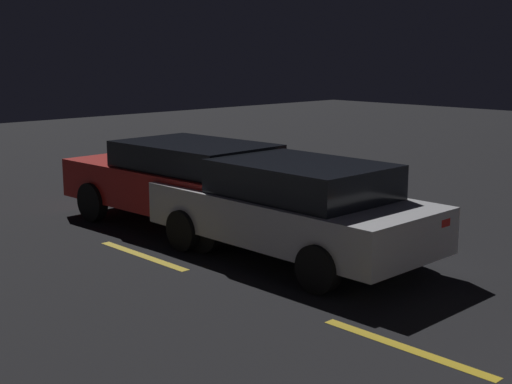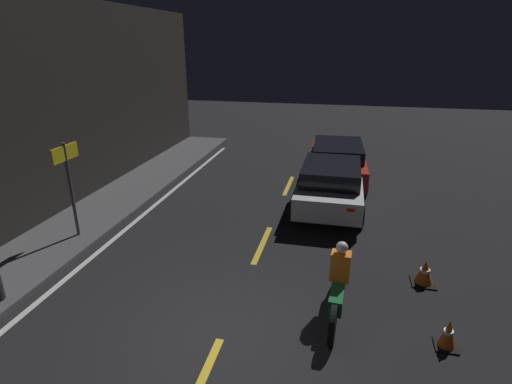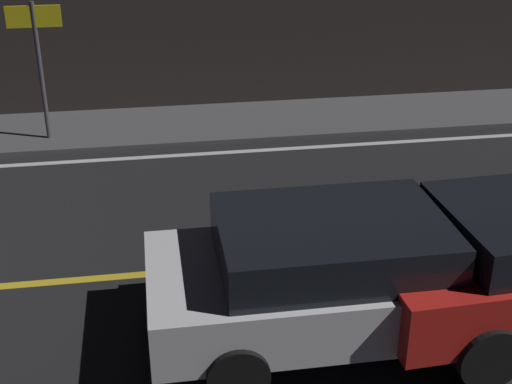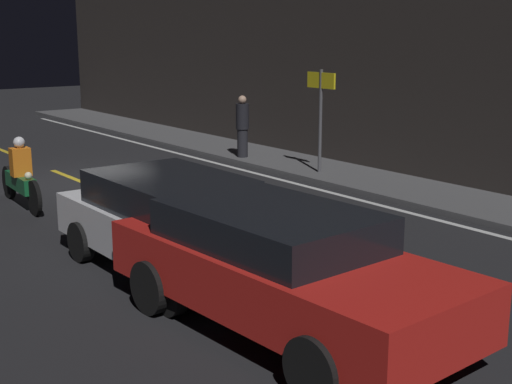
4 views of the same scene
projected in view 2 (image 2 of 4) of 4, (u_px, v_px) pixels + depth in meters
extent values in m
plane|color=black|center=(220.00, 339.00, 6.83)|extent=(56.00, 56.00, 0.00)
cube|color=gold|center=(262.00, 244.00, 10.02)|extent=(2.00, 0.14, 0.01)
cube|color=gold|center=(289.00, 185.00, 14.13)|extent=(2.00, 0.14, 0.01)
cube|color=silver|center=(30.00, 308.00, 7.61)|extent=(25.20, 0.14, 0.01)
cube|color=silver|center=(331.00, 186.00, 12.23)|extent=(4.25, 1.85, 0.61)
cube|color=black|center=(331.00, 172.00, 11.85)|extent=(2.34, 1.66, 0.47)
cube|color=red|center=(304.00, 206.00, 10.39)|extent=(0.06, 0.20, 0.10)
cube|color=red|center=(351.00, 210.00, 10.14)|extent=(0.06, 0.20, 0.10)
cylinder|color=black|center=(305.00, 180.00, 13.73)|extent=(0.61, 0.18, 0.61)
cylinder|color=black|center=(359.00, 184.00, 13.35)|extent=(0.61, 0.18, 0.61)
cylinder|color=black|center=(295.00, 210.00, 11.33)|extent=(0.61, 0.18, 0.61)
cylinder|color=black|center=(361.00, 215.00, 10.95)|extent=(0.61, 0.18, 0.61)
cube|color=red|center=(337.00, 162.00, 14.47)|extent=(4.68, 2.07, 0.66)
cube|color=black|center=(338.00, 149.00, 14.07)|extent=(2.60, 1.79, 0.42)
cube|color=red|center=(318.00, 177.00, 12.43)|extent=(0.07, 0.20, 0.10)
cube|color=red|center=(358.00, 179.00, 12.23)|extent=(0.07, 0.20, 0.10)
cylinder|color=black|center=(313.00, 159.00, 16.05)|extent=(0.68, 0.21, 0.68)
cylinder|color=black|center=(359.00, 162.00, 15.75)|extent=(0.68, 0.21, 0.68)
cylinder|color=black|center=(309.00, 182.00, 13.43)|extent=(0.68, 0.21, 0.68)
cylinder|color=black|center=(365.00, 186.00, 13.13)|extent=(0.68, 0.21, 0.68)
cylinder|color=black|center=(342.00, 271.00, 8.22)|extent=(0.68, 0.12, 0.68)
cylinder|color=black|center=(333.00, 325.00, 6.66)|extent=(0.68, 0.14, 0.68)
cube|color=#14592D|center=(338.00, 289.00, 7.39)|extent=(1.35, 0.32, 0.30)
sphere|color=#F2EABF|center=(342.00, 263.00, 7.81)|extent=(0.14, 0.14, 0.14)
cube|color=orange|center=(340.00, 266.00, 7.33)|extent=(0.30, 0.38, 0.55)
sphere|color=silver|center=(342.00, 247.00, 7.19)|extent=(0.22, 0.22, 0.22)
cube|color=black|center=(446.00, 346.00, 6.66)|extent=(0.37, 0.37, 0.03)
cone|color=orange|center=(448.00, 333.00, 6.57)|extent=(0.28, 0.28, 0.49)
cylinder|color=white|center=(449.00, 332.00, 6.56)|extent=(0.16, 0.16, 0.06)
cube|color=black|center=(423.00, 282.00, 8.42)|extent=(0.49, 0.49, 0.03)
cone|color=orange|center=(425.00, 271.00, 8.32)|extent=(0.38, 0.38, 0.50)
cylinder|color=white|center=(425.00, 270.00, 8.31)|extent=(0.21, 0.21, 0.06)
cylinder|color=#4C4C51|center=(71.00, 191.00, 9.82)|extent=(0.08, 0.08, 2.40)
cube|color=yellow|center=(65.00, 153.00, 9.49)|extent=(0.90, 0.05, 0.36)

